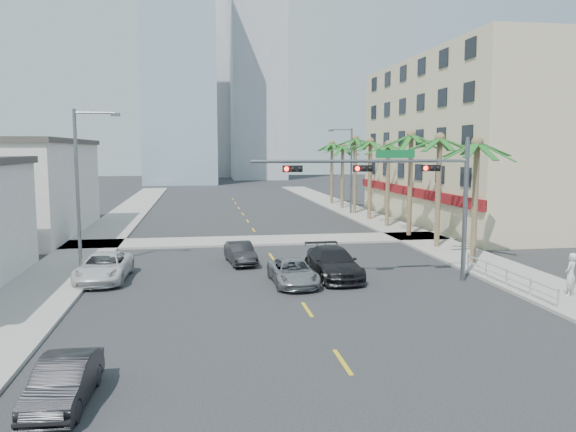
# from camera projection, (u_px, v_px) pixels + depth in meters

# --- Properties ---
(ground) EXTENTS (260.00, 260.00, 0.00)m
(ground) POSITION_uv_depth(u_px,v_px,m) (328.00, 341.00, 19.93)
(ground) COLOR #262628
(ground) RESTS_ON ground
(sidewalk_right) EXTENTS (4.00, 120.00, 0.15)m
(sidewalk_right) POSITION_uv_depth(u_px,v_px,m) (426.00, 241.00, 41.39)
(sidewalk_right) COLOR gray
(sidewalk_right) RESTS_ON ground
(sidewalk_left) EXTENTS (4.00, 120.00, 0.15)m
(sidewalk_left) POSITION_uv_depth(u_px,v_px,m) (87.00, 250.00, 37.68)
(sidewalk_left) COLOR gray
(sidewalk_left) RESTS_ON ground
(sidewalk_cross) EXTENTS (80.00, 4.00, 0.15)m
(sidewalk_cross) POSITION_uv_depth(u_px,v_px,m) (261.00, 240.00, 41.50)
(sidewalk_cross) COLOR gray
(sidewalk_cross) RESTS_ON ground
(building_right) EXTENTS (15.25, 28.00, 15.00)m
(building_right) POSITION_uv_depth(u_px,v_px,m) (488.00, 142.00, 51.86)
(building_right) COLOR beige
(building_right) RESTS_ON ground
(building_left_far) EXTENTS (11.00, 18.00, 7.20)m
(building_left_far) POSITION_uv_depth(u_px,v_px,m) (5.00, 190.00, 43.96)
(building_left_far) COLOR beige
(building_left_far) RESTS_ON ground
(tower_far_left) EXTENTS (14.00, 14.00, 48.00)m
(tower_far_left) POSITION_uv_depth(u_px,v_px,m) (179.00, 60.00, 109.05)
(tower_far_left) COLOR #99B2C6
(tower_far_left) RESTS_ON ground
(tower_far_right) EXTENTS (12.00, 12.00, 60.00)m
(tower_far_right) POSITION_uv_depth(u_px,v_px,m) (258.00, 45.00, 125.67)
(tower_far_right) COLOR #ADADB2
(tower_far_right) RESTS_ON ground
(tower_far_center) EXTENTS (16.00, 16.00, 42.00)m
(tower_far_center) POSITION_uv_depth(u_px,v_px,m) (204.00, 92.00, 139.60)
(tower_far_center) COLOR #ADADB2
(tower_far_center) RESTS_ON ground
(traffic_signal_mast) EXTENTS (11.12, 0.54, 7.20)m
(traffic_signal_mast) POSITION_uv_depth(u_px,v_px,m) (406.00, 184.00, 28.02)
(traffic_signal_mast) COLOR slate
(traffic_signal_mast) RESTS_ON ground
(palm_tree_0) EXTENTS (4.80, 4.80, 7.80)m
(palm_tree_0) POSITION_uv_depth(u_px,v_px,m) (477.00, 144.00, 32.65)
(palm_tree_0) COLOR brown
(palm_tree_0) RESTS_ON ground
(palm_tree_1) EXTENTS (4.80, 4.80, 8.16)m
(palm_tree_1) POSITION_uv_depth(u_px,v_px,m) (440.00, 140.00, 37.71)
(palm_tree_1) COLOR brown
(palm_tree_1) RESTS_ON ground
(palm_tree_2) EXTENTS (4.80, 4.80, 8.52)m
(palm_tree_2) POSITION_uv_depth(u_px,v_px,m) (411.00, 136.00, 42.77)
(palm_tree_2) COLOR brown
(palm_tree_2) RESTS_ON ground
(palm_tree_3) EXTENTS (4.80, 4.80, 7.80)m
(palm_tree_3) POSITION_uv_depth(u_px,v_px,m) (389.00, 146.00, 47.95)
(palm_tree_3) COLOR brown
(palm_tree_3) RESTS_ON ground
(palm_tree_4) EXTENTS (4.80, 4.80, 8.16)m
(palm_tree_4) POSITION_uv_depth(u_px,v_px,m) (370.00, 142.00, 53.01)
(palm_tree_4) COLOR brown
(palm_tree_4) RESTS_ON ground
(palm_tree_5) EXTENTS (4.80, 4.80, 8.52)m
(palm_tree_5) POSITION_uv_depth(u_px,v_px,m) (355.00, 140.00, 58.07)
(palm_tree_5) COLOR brown
(palm_tree_5) RESTS_ON ground
(palm_tree_6) EXTENTS (4.80, 4.80, 7.80)m
(palm_tree_6) POSITION_uv_depth(u_px,v_px,m) (343.00, 147.00, 63.26)
(palm_tree_6) COLOR brown
(palm_tree_6) RESTS_ON ground
(palm_tree_7) EXTENTS (4.80, 4.80, 8.16)m
(palm_tree_7) POSITION_uv_depth(u_px,v_px,m) (332.00, 144.00, 68.32)
(palm_tree_7) COLOR brown
(palm_tree_7) RESTS_ON ground
(streetlight_left) EXTENTS (2.55, 0.25, 9.00)m
(streetlight_left) POSITION_uv_depth(u_px,v_px,m) (81.00, 180.00, 31.36)
(streetlight_left) COLOR slate
(streetlight_left) RESTS_ON ground
(streetlight_right) EXTENTS (2.55, 0.25, 9.00)m
(streetlight_right) POSITION_uv_depth(u_px,v_px,m) (349.00, 166.00, 58.30)
(streetlight_right) COLOR slate
(streetlight_right) RESTS_ON ground
(guardrail) EXTENTS (0.08, 8.08, 1.00)m
(guardrail) POSITION_uv_depth(u_px,v_px,m) (507.00, 275.00, 27.32)
(guardrail) COLOR silver
(guardrail) RESTS_ON ground
(car_parked_mid) EXTENTS (1.51, 3.87, 1.26)m
(car_parked_mid) POSITION_uv_depth(u_px,v_px,m) (64.00, 382.00, 14.90)
(car_parked_mid) COLOR black
(car_parked_mid) RESTS_ON ground
(car_parked_far) EXTENTS (2.60, 5.27, 1.44)m
(car_parked_far) POSITION_uv_depth(u_px,v_px,m) (104.00, 267.00, 28.99)
(car_parked_far) COLOR silver
(car_parked_far) RESTS_ON ground
(car_lane_left) EXTENTS (1.83, 4.03, 1.28)m
(car_lane_left) POSITION_uv_depth(u_px,v_px,m) (240.00, 253.00, 33.39)
(car_lane_left) COLOR black
(car_lane_left) RESTS_ON ground
(car_lane_center) EXTENTS (2.22, 4.59, 1.26)m
(car_lane_center) POSITION_uv_depth(u_px,v_px,m) (293.00, 272.00, 28.23)
(car_lane_center) COLOR #A1A1A6
(car_lane_center) RESTS_ON ground
(car_lane_right) EXTENTS (2.46, 5.56, 1.59)m
(car_lane_right) POSITION_uv_depth(u_px,v_px,m) (333.00, 263.00, 29.68)
(car_lane_right) COLOR black
(car_lane_right) RESTS_ON ground
(pedestrian) EXTENTS (0.86, 0.80, 1.97)m
(pedestrian) POSITION_uv_depth(u_px,v_px,m) (571.00, 274.00, 25.43)
(pedestrian) COLOR silver
(pedestrian) RESTS_ON sidewalk_right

